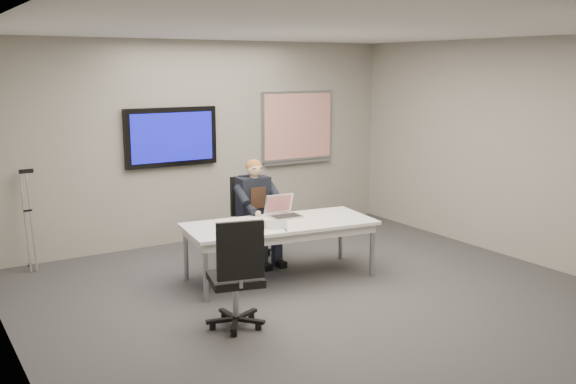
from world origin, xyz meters
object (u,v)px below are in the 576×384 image
office_chair_far (251,233)px  laptop (283,211)px  office_chair_near (237,294)px  conference_table (280,229)px  seated_person (260,222)px

office_chair_far → laptop: size_ratio=2.76×
office_chair_near → laptop: 1.87m
office_chair_near → laptop: bearing=-120.8°
conference_table → laptop: bearing=59.5°
seated_person → laptop: bearing=-79.9°
office_chair_near → seated_person: seated_person is taller
conference_table → office_chair_far: (0.13, 0.93, -0.27)m
office_chair_near → seated_person: bearing=-111.0°
seated_person → laptop: (0.07, -0.44, 0.21)m
office_chair_far → seated_person: 0.31m
office_chair_far → office_chair_near: bearing=-116.6°
conference_table → laptop: (0.19, 0.24, 0.14)m
office_chair_far → office_chair_near: office_chair_near is taller
office_chair_far → laptop: 0.80m
conference_table → seated_person: 0.70m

